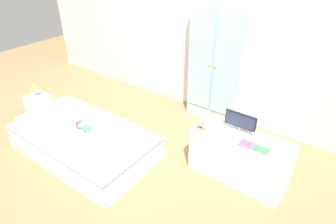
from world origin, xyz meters
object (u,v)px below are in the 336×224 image
Objects in this scene: tv_monitor at (240,121)px; rocking_horse_toy at (202,124)px; doll at (84,127)px; nightstand at (40,107)px; table_lamp at (34,87)px; wardrobe at (217,63)px; book_purple at (247,144)px; bed at (84,141)px; book_green at (261,149)px; tv_stand at (240,158)px.

rocking_horse_toy is (-0.34, -0.19, -0.07)m from tv_monitor.
doll reaches higher than nightstand.
doll is at bearing -4.91° from table_lamp.
wardrobe is 5.08× the size of tv_monitor.
book_purple is at bearing -48.76° from wardrobe.
nightstand is at bearing 173.41° from bed.
book_purple is (2.87, 0.46, 0.35)m from nightstand.
book_green is at bearing 8.78° from nightstand.
nightstand reaches higher than bed.
tv_monitor is (2.71, 0.62, 0.15)m from table_lamp.
book_purple is at bearing 9.21° from table_lamp.
nightstand is at bearing 0.00° from table_lamp.
book_purple is at bearing -46.26° from tv_monitor.
book_purple is (0.49, 0.03, -0.06)m from rocking_horse_toy.
table_lamp reaches higher than nightstand.
nightstand is 2.92m from book_purple.
rocking_horse_toy is (0.40, -1.04, -0.25)m from wardrobe.
tv_stand is 3.08× the size of tv_monitor.
tv_monitor is at bearing 28.91° from rocking_horse_toy.
tv_stand is at bearing 11.26° from nightstand.
book_green is (3.01, 0.46, 0.35)m from nightstand.
wardrobe is 12.79× the size of book_purple.
rocking_horse_toy is 0.99× the size of book_purple.
doll is 1.10× the size of nightstand.
doll is 3.05× the size of rocking_horse_toy.
book_green reaches higher than tv_stand.
nightstand is 3.06m from book_green.
rocking_horse_toy is at bearing -176.91° from book_purple.
table_lamp is (-1.09, 0.09, 0.19)m from doll.
tv_stand reaches higher than doll.
wardrobe is at bearing 131.37° from tv_stand.
rocking_horse_toy is (-0.41, -0.12, 0.32)m from tv_stand.
tv_stand is at bearing 157.43° from book_green.
rocking_horse_toy is (1.27, 0.57, 0.45)m from bed.
rocking_horse_toy is at bearing -151.09° from tv_monitor.
bed is 1.17m from table_lamp.
bed is 7.99× the size of table_lamp.
book_purple is (1.77, 0.56, 0.21)m from doll.
doll is at bearing 113.58° from bed.
rocking_horse_toy is 0.49m from book_purple.
tv_stand is 7.86× the size of rocking_horse_toy.
wardrobe is at bearing 36.75° from table_lamp.
tv_monitor is at bearing 25.06° from bed.
table_lamp is at bearing -169.56° from rocking_horse_toy.
table_lamp is (-1.11, 0.13, 0.37)m from bed.
tv_stand is (1.68, 0.68, 0.12)m from bed.
table_lamp is at bearing 0.00° from nightstand.
bed is at bearing -118.50° from wardrobe.
book_purple is (1.76, 0.59, 0.39)m from bed.
wardrobe reaches higher than book_purple.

